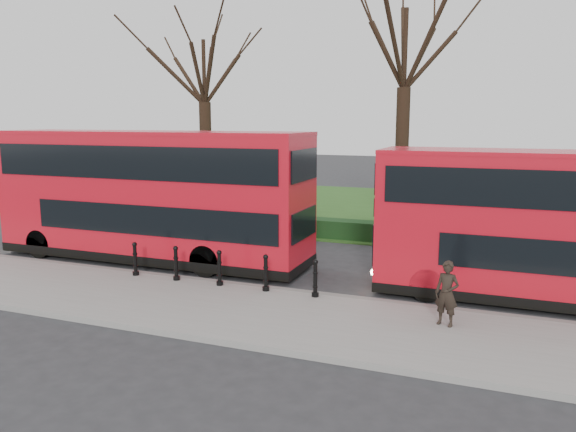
% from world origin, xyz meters
% --- Properties ---
extents(ground, '(120.00, 120.00, 0.00)m').
position_xyz_m(ground, '(0.00, 0.00, 0.00)').
color(ground, '#28282B').
rests_on(ground, ground).
extents(pavement, '(60.00, 4.00, 0.15)m').
position_xyz_m(pavement, '(0.00, -3.00, 0.07)').
color(pavement, gray).
rests_on(pavement, ground).
extents(kerb, '(60.00, 0.25, 0.16)m').
position_xyz_m(kerb, '(0.00, -1.00, 0.07)').
color(kerb, slate).
rests_on(kerb, ground).
extents(grass_verge, '(60.00, 18.00, 0.06)m').
position_xyz_m(grass_verge, '(0.00, 15.00, 0.03)').
color(grass_verge, '#29521B').
rests_on(grass_verge, ground).
extents(hedge, '(60.00, 0.90, 0.80)m').
position_xyz_m(hedge, '(0.00, 6.80, 0.40)').
color(hedge, black).
rests_on(hedge, ground).
extents(yellow_line_outer, '(60.00, 0.10, 0.01)m').
position_xyz_m(yellow_line_outer, '(0.00, -0.70, 0.01)').
color(yellow_line_outer, yellow).
rests_on(yellow_line_outer, ground).
extents(yellow_line_inner, '(60.00, 0.10, 0.01)m').
position_xyz_m(yellow_line_inner, '(0.00, -0.50, 0.01)').
color(yellow_line_inner, yellow).
rests_on(yellow_line_inner, ground).
extents(tree_left, '(6.74, 6.74, 10.53)m').
position_xyz_m(tree_left, '(-8.00, 10.00, 7.65)').
color(tree_left, black).
rests_on(tree_left, ground).
extents(tree_mid, '(7.36, 7.36, 11.50)m').
position_xyz_m(tree_mid, '(2.00, 10.00, 8.36)').
color(tree_mid, black).
rests_on(tree_mid, ground).
extents(bollard_row, '(6.05, 0.15, 1.00)m').
position_xyz_m(bollard_row, '(-1.21, -1.35, 0.65)').
color(bollard_row, black).
rests_on(bollard_row, pavement).
extents(bus_lead, '(11.40, 2.62, 4.54)m').
position_xyz_m(bus_lead, '(-5.10, 0.91, 2.29)').
color(bus_lead, red).
rests_on(bus_lead, ground).
extents(pedestrian, '(0.65, 0.52, 1.55)m').
position_xyz_m(pedestrian, '(5.30, -2.28, 0.93)').
color(pedestrian, black).
rests_on(pedestrian, pavement).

